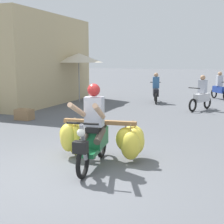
# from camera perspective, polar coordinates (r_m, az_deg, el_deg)

# --- Properties ---
(ground_plane) EXTENTS (120.00, 120.00, 0.00)m
(ground_plane) POSITION_cam_1_polar(r_m,az_deg,el_deg) (5.60, -9.68, -11.69)
(ground_plane) COLOR #56595E
(motorbike_main_loaded) EXTENTS (1.82, 1.91, 1.58)m
(motorbike_main_loaded) POSITION_cam_1_polar(r_m,az_deg,el_deg) (6.25, -2.02, -4.49)
(motorbike_main_loaded) COLOR black
(motorbike_main_loaded) RESTS_ON ground
(motorbike_distant_ahead_left) EXTENTS (0.83, 1.50, 1.40)m
(motorbike_distant_ahead_left) POSITION_cam_1_polar(r_m,az_deg,el_deg) (12.98, 16.05, 2.84)
(motorbike_distant_ahead_left) COLOR black
(motorbike_distant_ahead_left) RESTS_ON ground
(motorbike_distant_ahead_right) EXTENTS (0.64, 1.58, 1.40)m
(motorbike_distant_ahead_right) POSITION_cam_1_polar(r_m,az_deg,el_deg) (14.70, 8.00, 3.88)
(motorbike_distant_ahead_right) COLOR black
(motorbike_distant_ahead_right) RESTS_ON ground
(motorbike_distant_far_ahead) EXTENTS (0.98, 1.39, 1.40)m
(motorbike_distant_far_ahead) POSITION_cam_1_polar(r_m,az_deg,el_deg) (16.70, 19.04, 4.13)
(motorbike_distant_far_ahead) COLOR black
(motorbike_distant_far_ahead) RESTS_ON ground
(shopfront_building) EXTENTS (4.05, 6.18, 3.94)m
(shopfront_building) POSITION_cam_1_polar(r_m,az_deg,el_deg) (15.35, -16.21, 9.08)
(shopfront_building) COLOR tan
(shopfront_building) RESTS_ON ground
(market_umbrella_near_shop) EXTENTS (2.26, 2.26, 2.30)m
(market_umbrella_near_shop) POSITION_cam_1_polar(r_m,az_deg,el_deg) (14.96, -6.11, 9.82)
(market_umbrella_near_shop) COLOR #99999E
(market_umbrella_near_shop) RESTS_ON ground
(produce_crate) EXTENTS (0.56, 0.40, 0.36)m
(produce_crate) POSITION_cam_1_polar(r_m,az_deg,el_deg) (10.93, -15.73, -0.43)
(produce_crate) COLOR olive
(produce_crate) RESTS_ON ground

